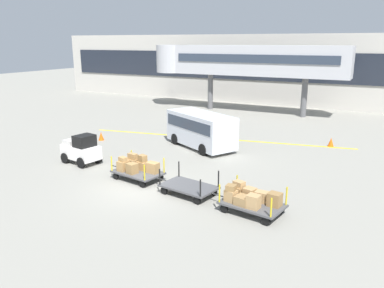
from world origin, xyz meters
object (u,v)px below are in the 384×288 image
(baggage_cart_tail, at_px, (251,199))
(baggage_tug, at_px, (81,150))
(shuttle_van, at_px, (201,128))
(safety_cone_near, at_px, (331,142))
(baggage_cart_middle, at_px, (189,187))
(safety_cone_far, at_px, (101,136))
(baggage_cart_lead, at_px, (137,168))

(baggage_cart_tail, bearing_deg, baggage_tug, 170.30)
(shuttle_van, distance_m, safety_cone_near, 8.10)
(baggage_cart_middle, bearing_deg, safety_cone_far, 149.55)
(baggage_cart_lead, xyz_separation_m, safety_cone_far, (-6.34, 4.93, -0.28))
(baggage_tug, relative_size, baggage_cart_tail, 0.73)
(safety_cone_near, xyz_separation_m, safety_cone_far, (-13.61, -5.28, 0.00))
(baggage_cart_tail, xyz_separation_m, shuttle_van, (-5.71, 7.42, 0.69))
(baggage_tug, relative_size, baggage_cart_middle, 0.73)
(baggage_cart_middle, relative_size, safety_cone_near, 5.60)
(baggage_cart_lead, relative_size, shuttle_van, 0.60)
(safety_cone_far, bearing_deg, baggage_cart_tail, -26.05)
(baggage_tug, height_order, safety_cone_near, baggage_tug)
(shuttle_van, bearing_deg, baggage_cart_lead, -91.86)
(baggage_cart_lead, xyz_separation_m, baggage_cart_middle, (3.03, -0.58, -0.21))
(baggage_cart_tail, distance_m, safety_cone_near, 11.35)
(baggage_cart_lead, bearing_deg, shuttle_van, 88.14)
(baggage_cart_lead, bearing_deg, baggage_tug, 170.93)
(baggage_cart_tail, relative_size, safety_cone_near, 5.60)
(baggage_cart_middle, relative_size, safety_cone_far, 5.60)
(baggage_cart_middle, distance_m, baggage_cart_tail, 2.93)
(baggage_tug, relative_size, shuttle_van, 0.44)
(baggage_cart_tail, height_order, shuttle_van, shuttle_van)
(baggage_tug, bearing_deg, baggage_cart_lead, -9.07)
(baggage_tug, xyz_separation_m, baggage_cart_lead, (4.02, -0.64, -0.19))
(safety_cone_far, bearing_deg, baggage_cart_middle, -30.45)
(baggage_cart_middle, height_order, shuttle_van, shuttle_van)
(baggage_cart_lead, distance_m, shuttle_van, 6.40)
(baggage_cart_tail, distance_m, safety_cone_far, 13.64)
(safety_cone_near, bearing_deg, safety_cone_far, -158.81)
(baggage_cart_middle, relative_size, shuttle_van, 0.60)
(baggage_tug, height_order, baggage_cart_tail, baggage_tug)
(baggage_cart_middle, relative_size, baggage_cart_tail, 1.00)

